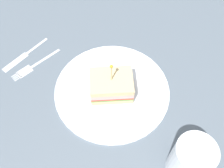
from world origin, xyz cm
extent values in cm
cube|color=#4C5660|center=(0.00, 0.00, -1.00)|extent=(96.52, 96.52, 2.00)
cylinder|color=white|center=(0.00, 0.00, 0.42)|extent=(26.17, 26.17, 0.84)
cube|color=tan|center=(0.42, 0.57, 1.47)|extent=(10.71, 9.14, 1.26)
cube|color=#478438|center=(0.42, 0.57, 2.31)|extent=(10.71, 9.14, 0.40)
cube|color=red|center=(0.42, 0.57, 2.76)|extent=(10.71, 9.14, 0.50)
cube|color=#E59389|center=(0.42, 0.57, 3.63)|extent=(10.71, 9.14, 1.25)
cube|color=tan|center=(0.42, 0.57, 4.89)|extent=(10.71, 9.14, 1.26)
cylinder|color=tan|center=(0.42, 0.57, 7.50)|extent=(0.30, 0.30, 5.23)
sphere|color=orange|center=(0.42, 0.57, 10.12)|extent=(0.70, 0.70, 0.70)
cylinder|color=gold|center=(-17.40, 13.85, 3.13)|extent=(6.28, 6.28, 6.27)
cylinder|color=white|center=(-17.40, 13.85, 4.90)|extent=(7.14, 7.14, 9.81)
cube|color=silver|center=(18.14, -5.45, 0.18)|extent=(5.37, 7.19, 0.35)
cube|color=silver|center=(21.62, -0.57, 0.18)|extent=(3.88, 4.21, 0.35)
cube|color=silver|center=(23.51, 0.79, 0.18)|extent=(1.31, 1.73, 0.35)
cube|color=silver|center=(23.11, 1.08, 0.18)|extent=(1.31, 1.73, 0.35)
cube|color=silver|center=(22.70, 1.37, 0.18)|extent=(1.31, 1.73, 0.35)
cube|color=silver|center=(22.29, 1.66, 0.18)|extent=(1.31, 1.73, 0.35)
cube|color=silver|center=(22.11, -8.01, 0.18)|extent=(4.51, 7.68, 0.35)
cube|color=silver|center=(24.96, -2.72, 0.18)|extent=(4.64, 6.87, 0.24)
camera|label=1|loc=(-6.77, 30.23, 51.33)|focal=41.94mm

